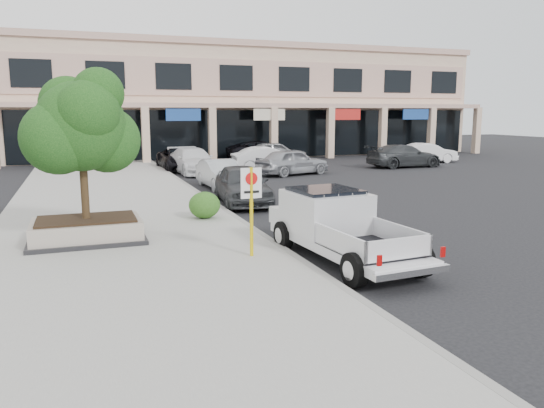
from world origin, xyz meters
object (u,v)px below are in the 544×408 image
at_px(planter, 87,230).
at_px(lot_car_a, 292,162).
at_px(lot_car_e, 275,152).
at_px(lot_car_f, 427,153).
at_px(no_parking_sign, 251,199).
at_px(curb_car_d, 180,159).
at_px(planter_tree, 86,127).
at_px(pickup_truck, 345,228).
at_px(curb_car_c, 193,161).
at_px(lot_car_c, 404,156).
at_px(curb_car_a, 243,184).
at_px(curb_car_b, 221,174).
at_px(lot_car_d, 262,151).
at_px(lot_car_b, 268,159).

bearing_deg(planter, lot_car_a, 49.32).
height_order(lot_car_e, lot_car_f, lot_car_e).
distance_m(no_parking_sign, curb_car_d, 22.49).
distance_m(planter, planter_tree, 2.95).
height_order(planter_tree, lot_car_f, planter_tree).
bearing_deg(pickup_truck, curb_car_c, 85.04).
relative_size(planter_tree, curb_car_c, 0.73).
bearing_deg(lot_car_a, lot_car_c, -95.45).
xyz_separation_m(pickup_truck, curb_car_c, (0.34, 20.86, -0.09)).
height_order(curb_car_a, curb_car_b, curb_car_a).
height_order(pickup_truck, curb_car_a, pickup_truck).
height_order(lot_car_c, lot_car_f, lot_car_c).
xyz_separation_m(no_parking_sign, lot_car_a, (8.20, 17.28, -0.83)).
height_order(curb_car_b, lot_car_a, lot_car_a).
bearing_deg(planter, lot_car_c, 36.55).
xyz_separation_m(lot_car_c, lot_car_f, (3.56, 2.26, -0.05)).
bearing_deg(lot_car_d, curb_car_d, 124.20).
xyz_separation_m(lot_car_b, lot_car_f, (13.19, 0.95, -0.04)).
bearing_deg(no_parking_sign, pickup_truck, -19.36).
bearing_deg(no_parking_sign, lot_car_a, 64.63).
relative_size(no_parking_sign, lot_car_e, 0.48).
relative_size(lot_car_d, lot_car_f, 1.26).
distance_m(lot_car_a, lot_car_e, 7.58).
distance_m(curb_car_d, lot_car_c, 15.46).
height_order(planter_tree, lot_car_a, planter_tree).
distance_m(curb_car_b, lot_car_b, 8.56).
relative_size(curb_car_a, lot_car_c, 0.90).
bearing_deg(lot_car_b, lot_car_a, -165.46).
distance_m(pickup_truck, curb_car_c, 20.87).
distance_m(curb_car_d, lot_car_f, 18.66).
distance_m(curb_car_c, lot_car_e, 8.57).
bearing_deg(lot_car_b, planter, 149.13).
xyz_separation_m(no_parking_sign, lot_car_f, (20.81, 21.12, -0.90)).
height_order(curb_car_d, lot_car_b, lot_car_b).
xyz_separation_m(planter_tree, lot_car_f, (24.65, 17.83, -2.68)).
xyz_separation_m(no_parking_sign, curb_car_d, (2.20, 22.37, -0.91)).
height_order(planter_tree, curb_car_a, planter_tree).
height_order(planter_tree, curb_car_b, planter_tree).
relative_size(curb_car_b, lot_car_d, 0.78).
distance_m(pickup_truck, lot_car_a, 19.02).
height_order(curb_car_b, lot_car_f, lot_car_f).
bearing_deg(lot_car_e, planter, 149.02).
bearing_deg(planter, no_parking_sign, -38.26).
bearing_deg(lot_car_b, lot_car_e, -22.70).
relative_size(lot_car_a, lot_car_b, 1.00).
bearing_deg(no_parking_sign, lot_car_d, 70.44).
relative_size(no_parking_sign, pickup_truck, 0.41).
xyz_separation_m(planter_tree, lot_car_e, (13.67, 21.40, -2.60)).
bearing_deg(planter_tree, curb_car_c, 68.98).
bearing_deg(lot_car_d, curb_car_b, 155.55).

